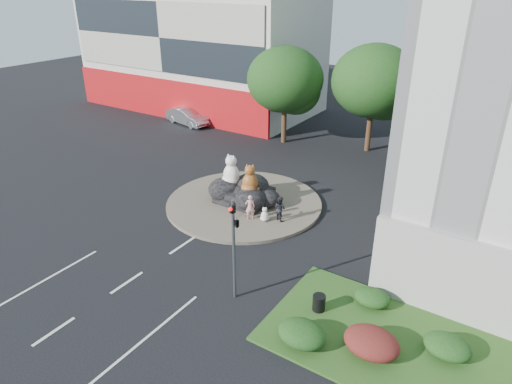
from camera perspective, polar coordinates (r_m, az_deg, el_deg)
ground at (r=23.33m, az=-15.83°, el=-10.85°), size 120.00×120.00×0.00m
roundabout_island at (r=29.57m, az=-1.50°, el=-1.35°), size 10.00×10.00×0.20m
rock_plinth at (r=29.33m, az=-1.51°, el=-0.40°), size 3.20×2.60×0.90m
shophouse_block at (r=52.08m, az=-6.96°, el=17.30°), size 25.20×12.30×17.40m
grass_verge at (r=20.08m, az=16.50°, el=-17.63°), size 10.00×6.00×0.12m
tree_left at (r=39.56m, az=3.79°, el=13.48°), size 6.46×6.46×8.27m
tree_mid at (r=38.50m, az=14.65°, el=12.86°), size 6.84×6.84×8.76m
tree_right at (r=33.46m, az=21.86°, el=8.38°), size 5.70×5.70×7.30m
hedge_near_green at (r=19.05m, az=5.77°, el=-17.21°), size 2.00×1.60×0.90m
hedge_red at (r=19.08m, az=14.24°, el=-17.78°), size 2.20×1.76×0.99m
hedge_mid_green at (r=19.94m, az=22.82°, el=-17.38°), size 1.80×1.44×0.81m
hedge_back_green at (r=21.44m, az=14.29°, el=-12.67°), size 1.60×1.28×0.72m
traffic_light at (r=19.56m, az=-2.62°, el=-4.70°), size 0.44×1.24×5.00m
street_lamp at (r=21.69m, az=24.11°, el=-1.11°), size 2.34×0.22×8.06m
cat_white at (r=29.33m, az=-3.11°, el=2.81°), size 1.30×1.14×2.12m
cat_tabby at (r=28.31m, az=-0.75°, el=1.75°), size 1.45×1.37×1.90m
kitten_calico at (r=29.64m, az=-4.66°, el=-0.24°), size 0.67×0.67×0.85m
kitten_white at (r=27.07m, az=1.09°, el=-2.72°), size 0.66×0.61×0.91m
pedestrian_pink at (r=27.09m, az=-0.74°, el=-1.91°), size 0.68×0.64×1.57m
pedestrian_dark at (r=27.04m, az=3.03°, el=-2.07°), size 0.89×0.79×1.51m
parked_car at (r=46.20m, az=-8.55°, el=9.34°), size 5.17×2.54×1.63m
litter_bin at (r=20.71m, az=7.87°, el=-13.54°), size 0.67×0.67×0.74m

